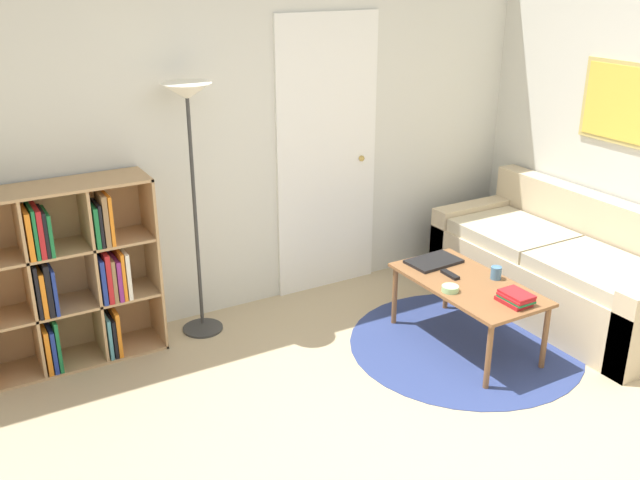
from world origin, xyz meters
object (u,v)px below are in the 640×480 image
Objects in this scene: couch at (563,271)px; laptop at (434,261)px; bookshelf at (54,279)px; floor_lamp at (189,126)px; bowl at (450,289)px; coffee_table at (468,289)px; cup at (496,273)px.

couch reaches higher than laptop.
floor_lamp is (0.91, -0.04, 0.85)m from bookshelf.
laptop is 3.43× the size of bowl.
bookshelf reaches higher than couch.
bookshelf is 0.62× the size of couch.
bookshelf reaches higher than coffee_table.
laptop is at bearing 64.54° from bowl.
bookshelf is 0.69× the size of floor_lamp.
floor_lamp is 1.93m from bowl.
laptop is 0.46m from bowl.
couch is 1.19m from bowl.
bowl is (-0.20, -0.41, 0.01)m from laptop.
bookshelf is 10.83× the size of bowl.
laptop reaches higher than coffee_table.
cup reaches higher than laptop.
couch reaches higher than bowl.
coffee_table is 9.52× the size of bowl.
floor_lamp is 2.06m from coffee_table.
couch is (3.33, -1.03, -0.30)m from bookshelf.
bookshelf is 3.16× the size of laptop.
cup is (1.63, -1.11, -0.93)m from floor_lamp.
floor_lamp is at bearing 138.29° from bowl.
bookshelf is 3.50m from couch.
cup is at bearing -34.35° from floor_lamp.
cup is at bearing -13.96° from coffee_table.
bookshelf is 2.60m from coffee_table.
floor_lamp is 2.86m from couch.
coffee_table is 0.22m from cup.
coffee_table is 2.78× the size of laptop.
bookshelf is at bearing 154.87° from coffee_table.
bowl reaches higher than laptop.
cup is (2.54, -1.15, -0.08)m from bookshelf.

